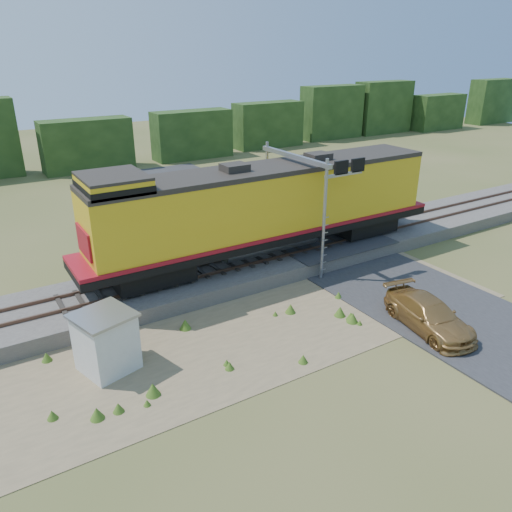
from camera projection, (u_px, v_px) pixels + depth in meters
ground at (292, 324)px, 23.20m from camera, size 140.00×140.00×0.00m
ballast at (230, 271)px, 27.75m from camera, size 70.00×5.00×0.80m
rails at (230, 263)px, 27.57m from camera, size 70.00×1.54×0.16m
dirt_shoulder at (250, 331)px, 22.62m from camera, size 26.00×8.00×0.03m
road at (389, 282)px, 27.14m from camera, size 7.00×66.00×0.86m
tree_line_north at (80, 139)px, 51.81m from camera, size 130.00×3.00×6.50m
weed_clumps at (225, 345)px, 21.58m from camera, size 15.00×6.20×0.56m
locomotive at (265, 207)px, 27.57m from camera, size 21.87×3.34×5.64m
shed at (106, 342)px, 19.53m from camera, size 2.59×2.59×2.48m
signal_gantry at (306, 181)px, 27.65m from camera, size 2.66×6.20×6.71m
car at (429, 315)px, 22.54m from camera, size 2.84×5.21×1.43m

